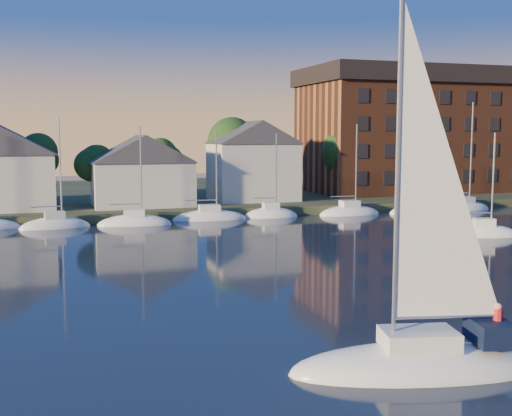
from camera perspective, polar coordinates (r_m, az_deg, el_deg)
name	(u,v)px	position (r m, az deg, el deg)	size (l,w,h in m)	color
shoreline_land	(167,198)	(93.68, -7.96, 0.91)	(160.00, 50.00, 2.00)	#303B22
wooden_dock	(203,217)	(71.29, -4.70, -0.82)	(120.00, 3.00, 1.00)	brown
clubhouse_centre	(142,170)	(74.62, -10.12, 3.39)	(11.55, 8.40, 8.08)	silver
clubhouse_east	(253,160)	(79.66, -0.29, 4.31)	(10.50, 8.40, 9.80)	silver
condo_block	(411,130)	(95.98, 13.64, 6.78)	(31.00, 17.00, 17.40)	brown
tree_line	(198,150)	(81.89, -5.17, 5.17)	(93.40, 5.40, 8.90)	#382519
moored_fleet	(173,221)	(67.55, -7.41, -1.19)	(79.50, 2.40, 12.05)	white
hero_sailboat	(422,355)	(26.35, 14.55, -12.55)	(10.68, 5.46, 15.66)	white
drifting_sailboat_right	(484,235)	(61.41, 19.58, -2.30)	(6.72, 4.28, 10.38)	white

